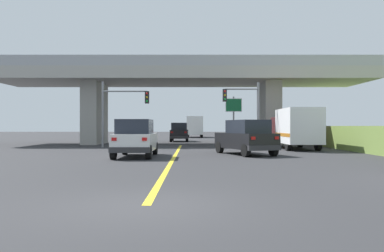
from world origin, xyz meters
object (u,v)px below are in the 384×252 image
at_px(suv_crossing, 247,137).
at_px(box_truck, 297,128).
at_px(suv_lead, 136,138).
at_px(semi_truck_distant, 196,126).
at_px(traffic_signal_farside, 120,106).
at_px(sedan_oncoming, 180,132).
at_px(traffic_signal_nearside, 246,106).
at_px(highway_sign, 234,110).

xyz_separation_m(suv_crossing, box_truck, (4.35, 5.56, 0.53)).
height_order(suv_lead, semi_truck_distant, semi_truck_distant).
relative_size(box_truck, semi_truck_distant, 0.98).
height_order(suv_lead, traffic_signal_farside, traffic_signal_farside).
height_order(box_truck, semi_truck_distant, semi_truck_distant).
bearing_deg(sedan_oncoming, semi_truck_distant, 83.71).
xyz_separation_m(traffic_signal_nearside, semi_truck_distant, (-3.70, 28.82, -1.63)).
distance_m(suv_crossing, traffic_signal_nearside, 7.79).
bearing_deg(sedan_oncoming, suv_crossing, -77.34).
xyz_separation_m(sedan_oncoming, traffic_signal_nearside, (5.48, -12.69, 2.23)).
xyz_separation_m(sedan_oncoming, semi_truck_distant, (1.78, 16.13, 0.60)).
bearing_deg(suv_crossing, suv_lead, 175.87).
distance_m(sedan_oncoming, semi_truck_distant, 16.24).
bearing_deg(traffic_signal_farside, highway_sign, 23.90).
distance_m(box_truck, traffic_signal_farside, 13.52).
distance_m(traffic_signal_nearside, highway_sign, 4.84).
distance_m(box_truck, sedan_oncoming, 17.03).
distance_m(suv_crossing, semi_truck_distant, 36.33).
distance_m(suv_lead, traffic_signal_farside, 10.42).
height_order(suv_crossing, traffic_signal_farside, traffic_signal_farside).
bearing_deg(traffic_signal_nearside, traffic_signal_farside, 176.11).
bearing_deg(traffic_signal_farside, box_truck, -10.77).
relative_size(traffic_signal_nearside, semi_truck_distant, 0.75).
bearing_deg(sedan_oncoming, traffic_signal_nearside, -66.64).
height_order(traffic_signal_nearside, highway_sign, traffic_signal_nearside).
xyz_separation_m(suv_crossing, sedan_oncoming, (-4.51, 20.09, -0.00)).
relative_size(suv_lead, highway_sign, 1.08).
height_order(sedan_oncoming, semi_truck_distant, semi_truck_distant).
bearing_deg(semi_truck_distant, sedan_oncoming, -96.29).
bearing_deg(traffic_signal_farside, traffic_signal_nearside, -3.89).
bearing_deg(traffic_signal_farside, sedan_oncoming, 70.26).
bearing_deg(suv_lead, sedan_oncoming, 85.62).
relative_size(suv_lead, sedan_oncoming, 1.04).
relative_size(suv_lead, semi_truck_distant, 0.69).
xyz_separation_m(suv_crossing, highway_sign, (0.55, 12.23, 2.08)).
distance_m(suv_crossing, highway_sign, 12.42).
xyz_separation_m(suv_crossing, traffic_signal_farside, (-8.83, 8.07, 2.26)).
bearing_deg(suv_crossing, semi_truck_distant, 74.39).
relative_size(box_truck, highway_sign, 1.55).
relative_size(sedan_oncoming, semi_truck_distant, 0.66).
height_order(traffic_signal_nearside, semi_truck_distant, traffic_signal_nearside).
bearing_deg(traffic_signal_farside, suv_crossing, -42.43).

